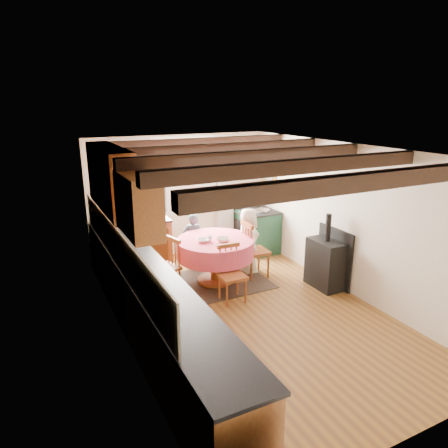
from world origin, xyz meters
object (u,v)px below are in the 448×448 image
chair_left (166,266)px  child_right (248,241)px  chair_right (256,249)px  dining_table (215,261)px  cast_iron_stove (326,251)px  child_far (193,241)px  aga_range (256,229)px  chair_near (232,274)px  cup (210,238)px

chair_left → child_right: (1.60, 0.13, 0.14)m
chair_right → dining_table: bearing=87.7°
cast_iron_stove → child_far: bearing=133.0°
chair_left → cast_iron_stove: size_ratio=0.71×
dining_table → aga_range: bearing=36.8°
dining_table → cast_iron_stove: size_ratio=1.03×
dining_table → aga_range: size_ratio=1.34×
chair_near → child_right: size_ratio=0.76×
aga_range → child_right: 1.19m
dining_table → child_far: (-0.08, 0.80, 0.13)m
dining_table → child_right: bearing=12.9°
chair_left → cast_iron_stove: 2.64m
child_right → cast_iron_stove: bearing=-135.8°
cup → cast_iron_stove: bearing=-29.3°
aga_range → cup: 1.96m
aga_range → child_right: child_right is taller
cast_iron_stove → cup: size_ratio=14.12×
aga_range → child_right: bearing=-128.2°
cast_iron_stove → cup: 1.94m
cup → chair_left: bearing=175.6°
chair_left → aga_range: bearing=97.8°
dining_table → chair_right: 0.76m
dining_table → chair_near: bearing=-94.5°
dining_table → cast_iron_stove: (1.57, -0.96, 0.24)m
chair_near → cast_iron_stove: bearing=-4.9°
chair_near → chair_right: 1.05m
chair_near → chair_right: bearing=42.4°
chair_near → child_right: (0.79, 0.91, 0.14)m
dining_table → chair_near: (-0.06, -0.74, 0.06)m
child_right → cup: child_right is taller
chair_left → child_right: child_right is taller
dining_table → chair_left: 0.87m
chair_right → chair_left: bearing=89.3°
chair_left → child_right: size_ratio=0.76×
child_right → cup: (-0.84, -0.19, 0.23)m
cast_iron_stove → cup: cast_iron_stove is taller
chair_right → child_far: bearing=46.6°
dining_table → chair_left: bearing=177.5°
chair_left → chair_right: size_ratio=0.89×
cup → aga_range: bearing=35.3°
chair_near → aga_range: 2.38m
child_far → chair_right: bearing=150.8°
chair_right → aga_range: 1.37m
dining_table → chair_left: size_ratio=1.44×
chair_left → aga_range: size_ratio=0.93×
aga_range → cup: bearing=-144.7°
chair_left → chair_right: chair_right is taller
dining_table → child_right: 0.78m
chair_near → chair_left: 1.12m
chair_left → cup: (0.75, -0.06, 0.38)m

